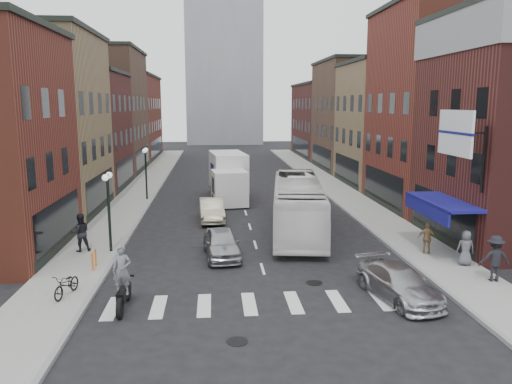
# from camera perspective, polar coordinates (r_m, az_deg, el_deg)

# --- Properties ---
(ground) EXTENTS (160.00, 160.00, 0.00)m
(ground) POSITION_cam_1_polar(r_m,az_deg,el_deg) (22.20, 1.01, -9.61)
(ground) COLOR black
(ground) RESTS_ON ground
(sidewalk_left) EXTENTS (3.00, 74.00, 0.15)m
(sidewalk_left) POSITION_cam_1_polar(r_m,az_deg,el_deg) (43.89, -13.10, 0.09)
(sidewalk_left) COLOR gray
(sidewalk_left) RESTS_ON ground
(sidewalk_right) EXTENTS (3.00, 74.00, 0.15)m
(sidewalk_right) POSITION_cam_1_polar(r_m,az_deg,el_deg) (44.71, 8.99, 0.41)
(sidewalk_right) COLOR gray
(sidewalk_right) RESTS_ON ground
(curb_left) EXTENTS (0.20, 74.00, 0.16)m
(curb_left) POSITION_cam_1_polar(r_m,az_deg,el_deg) (43.71, -11.15, 0.02)
(curb_left) COLOR gray
(curb_left) RESTS_ON ground
(curb_right) EXTENTS (0.20, 74.00, 0.16)m
(curb_right) POSITION_cam_1_polar(r_m,az_deg,el_deg) (44.39, 7.11, 0.29)
(curb_right) COLOR gray
(curb_right) RESTS_ON ground
(crosswalk_stripes) EXTENTS (12.00, 2.20, 0.01)m
(crosswalk_stripes) POSITION_cam_1_polar(r_m,az_deg,el_deg) (19.42, 1.94, -12.58)
(crosswalk_stripes) COLOR silver
(crosswalk_stripes) RESTS_ON ground
(bldg_left_mid_a) EXTENTS (10.30, 10.20, 12.30)m
(bldg_left_mid_a) POSITION_cam_1_polar(r_m,az_deg,el_deg) (37.11, -25.30, 7.06)
(bldg_left_mid_a) COLOR #977E53
(bldg_left_mid_a) RESTS_ON ground
(bldg_left_mid_b) EXTENTS (10.30, 10.20, 10.30)m
(bldg_left_mid_b) POSITION_cam_1_polar(r_m,az_deg,el_deg) (46.65, -20.97, 6.55)
(bldg_left_mid_b) COLOR #4E1E1C
(bldg_left_mid_b) RESTS_ON ground
(bldg_left_far_a) EXTENTS (10.30, 12.20, 13.30)m
(bldg_left_far_a) POSITION_cam_1_polar(r_m,az_deg,el_deg) (57.25, -18.04, 8.75)
(bldg_left_far_a) COLOR brown
(bldg_left_far_a) RESTS_ON ground
(bldg_left_far_b) EXTENTS (10.30, 16.20, 11.30)m
(bldg_left_far_b) POSITION_cam_1_polar(r_m,az_deg,el_deg) (70.99, -15.44, 8.23)
(bldg_left_far_b) COLOR maroon
(bldg_left_far_b) RESTS_ON ground
(bldg_right_mid_a) EXTENTS (10.30, 10.20, 14.30)m
(bldg_right_mid_a) POSITION_cam_1_polar(r_m,az_deg,el_deg) (38.79, 21.65, 8.89)
(bldg_right_mid_a) COLOR maroon
(bldg_right_mid_a) RESTS_ON ground
(bldg_right_mid_b) EXTENTS (10.30, 10.20, 11.30)m
(bldg_right_mid_b) POSITION_cam_1_polar(r_m,az_deg,el_deg) (48.00, 16.22, 7.49)
(bldg_right_mid_b) COLOR #977E53
(bldg_right_mid_b) RESTS_ON ground
(bldg_right_far_a) EXTENTS (10.30, 12.20, 12.30)m
(bldg_right_far_a) POSITION_cam_1_polar(r_m,az_deg,el_deg) (58.38, 12.36, 8.53)
(bldg_right_far_a) COLOR brown
(bldg_right_far_a) RESTS_ON ground
(bldg_right_far_b) EXTENTS (10.30, 16.20, 10.30)m
(bldg_right_far_b) POSITION_cam_1_polar(r_m,az_deg,el_deg) (71.91, 9.03, 8.08)
(bldg_right_far_b) COLOR #4E1E1C
(bldg_right_far_b) RESTS_ON ground
(awning_blue) EXTENTS (1.80, 5.00, 0.78)m
(awning_blue) POSITION_cam_1_polar(r_m,az_deg,el_deg) (26.24, 20.22, -1.20)
(awning_blue) COLOR navy
(awning_blue) RESTS_ON ground
(billboard_sign) EXTENTS (1.52, 3.00, 3.70)m
(billboard_sign) POSITION_cam_1_polar(r_m,az_deg,el_deg) (23.89, 22.01, 6.12)
(billboard_sign) COLOR black
(billboard_sign) RESTS_ON ground
(distant_tower) EXTENTS (14.00, 14.00, 50.00)m
(distant_tower) POSITION_cam_1_polar(r_m,az_deg,el_deg) (100.36, -3.79, 20.09)
(distant_tower) COLOR #9399A0
(distant_tower) RESTS_ON ground
(streetlamp_near) EXTENTS (0.32, 1.22, 4.11)m
(streetlamp_near) POSITION_cam_1_polar(r_m,az_deg,el_deg) (25.75, -16.53, -0.56)
(streetlamp_near) COLOR black
(streetlamp_near) RESTS_ON ground
(streetlamp_far) EXTENTS (0.32, 1.22, 4.11)m
(streetlamp_far) POSITION_cam_1_polar(r_m,az_deg,el_deg) (39.41, -12.49, 3.17)
(streetlamp_far) COLOR black
(streetlamp_far) RESTS_ON ground
(bike_rack) EXTENTS (0.08, 0.68, 0.80)m
(bike_rack) POSITION_cam_1_polar(r_m,az_deg,el_deg) (23.78, -18.02, -7.37)
(bike_rack) COLOR #D8590C
(bike_rack) RESTS_ON sidewalk_left
(box_truck) EXTENTS (3.13, 8.50, 3.60)m
(box_truck) POSITION_cam_1_polar(r_m,az_deg,el_deg) (39.34, -3.17, 1.72)
(box_truck) COLOR silver
(box_truck) RESTS_ON ground
(motorcycle_rider) EXTENTS (0.69, 2.42, 2.46)m
(motorcycle_rider) POSITION_cam_1_polar(r_m,az_deg,el_deg) (19.06, -15.00, -9.66)
(motorcycle_rider) COLOR black
(motorcycle_rider) RESTS_ON ground
(transit_bus) EXTENTS (4.24, 11.84, 3.23)m
(transit_bus) POSITION_cam_1_polar(r_m,az_deg,el_deg) (29.18, 4.80, -1.56)
(transit_bus) COLOR white
(transit_bus) RESTS_ON ground
(sedan_left_near) EXTENTS (2.02, 4.24, 1.40)m
(sedan_left_near) POSITION_cam_1_polar(r_m,az_deg,el_deg) (24.74, -3.96, -5.85)
(sedan_left_near) COLOR #A5A6AA
(sedan_left_near) RESTS_ON ground
(sedan_left_far) EXTENTS (1.73, 4.37, 1.41)m
(sedan_left_far) POSITION_cam_1_polar(r_m,az_deg,el_deg) (32.34, -5.09, -2.06)
(sedan_left_far) COLOR beige
(sedan_left_far) RESTS_ON ground
(curb_car) EXTENTS (2.68, 4.68, 1.28)m
(curb_car) POSITION_cam_1_polar(r_m,az_deg,el_deg) (20.34, 16.03, -9.97)
(curb_car) COLOR #ADADB2
(curb_car) RESTS_ON ground
(parked_bicycle) EXTENTS (0.99, 1.80, 0.90)m
(parked_bicycle) POSITION_cam_1_polar(r_m,az_deg,el_deg) (20.86, -20.82, -9.86)
(parked_bicycle) COLOR black
(parked_bicycle) RESTS_ON sidewalk_left
(ped_left_solo) EXTENTS (1.07, 0.84, 1.93)m
(ped_left_solo) POSITION_cam_1_polar(r_m,az_deg,el_deg) (26.52, -19.43, -4.39)
(ped_left_solo) COLOR black
(ped_left_solo) RESTS_ON sidewalk_left
(ped_right_a) EXTENTS (1.33, 0.80, 1.94)m
(ped_right_a) POSITION_cam_1_polar(r_m,az_deg,el_deg) (23.20, 25.64, -6.85)
(ped_right_a) COLOR black
(ped_right_a) RESTS_ON sidewalk_right
(ped_right_b) EXTENTS (1.03, 0.77, 1.57)m
(ped_right_b) POSITION_cam_1_polar(r_m,az_deg,el_deg) (26.07, 19.00, -5.02)
(ped_right_b) COLOR olive
(ped_right_b) RESTS_ON sidewalk_right
(ped_right_c) EXTENTS (0.86, 0.62, 1.63)m
(ped_right_c) POSITION_cam_1_polar(r_m,az_deg,el_deg) (24.87, 22.83, -5.91)
(ped_right_c) COLOR #56575E
(ped_right_c) RESTS_ON sidewalk_right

